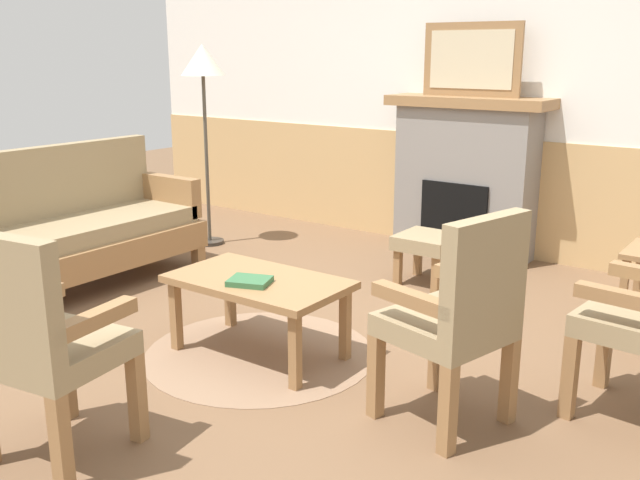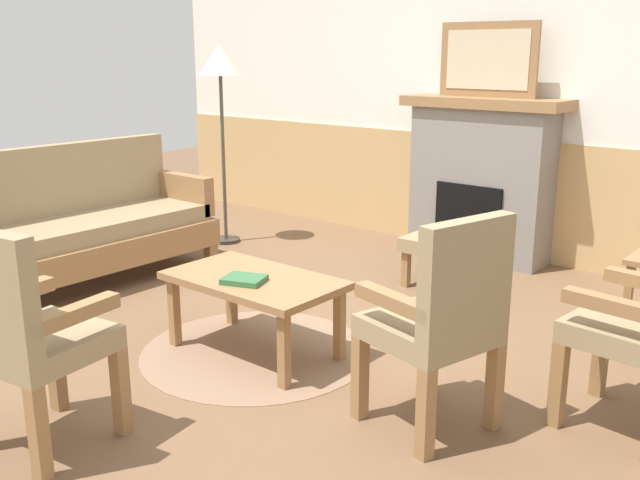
{
  "view_description": "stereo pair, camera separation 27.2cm",
  "coord_description": "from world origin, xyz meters",
  "px_view_note": "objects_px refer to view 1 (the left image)",
  "views": [
    {
      "loc": [
        2.36,
        -2.92,
        1.62
      ],
      "look_at": [
        0.0,
        0.35,
        0.55
      ],
      "focal_mm": 39.88,
      "sensor_mm": 36.0,
      "label": 1
    },
    {
      "loc": [
        2.57,
        -2.75,
        1.62
      ],
      "look_at": [
        0.0,
        0.35,
        0.55
      ],
      "focal_mm": 39.88,
      "sensor_mm": 36.0,
      "label": 2
    }
  ],
  "objects_px": {
    "couch": "(74,232)",
    "footstool": "(427,245)",
    "fireplace": "(465,176)",
    "floor_lamp_by_couch": "(203,73)",
    "framed_picture": "(472,60)",
    "book_on_table": "(250,281)",
    "armchair_by_window_left": "(458,312)",
    "armchair_front_left": "(41,337)",
    "coffee_table": "(258,288)"
  },
  "relations": [
    {
      "from": "fireplace",
      "to": "armchair_by_window_left",
      "type": "relative_size",
      "value": 1.33
    },
    {
      "from": "framed_picture",
      "to": "book_on_table",
      "type": "xyz_separation_m",
      "value": [
        -0.02,
        -2.61,
        -1.1
      ]
    },
    {
      "from": "couch",
      "to": "armchair_by_window_left",
      "type": "bearing_deg",
      "value": -4.21
    },
    {
      "from": "fireplace",
      "to": "armchair_by_window_left",
      "type": "height_order",
      "value": "fireplace"
    },
    {
      "from": "fireplace",
      "to": "coffee_table",
      "type": "distance_m",
      "value": 2.52
    },
    {
      "from": "framed_picture",
      "to": "book_on_table",
      "type": "distance_m",
      "value": 2.83
    },
    {
      "from": "couch",
      "to": "floor_lamp_by_couch",
      "type": "distance_m",
      "value": 1.74
    },
    {
      "from": "framed_picture",
      "to": "floor_lamp_by_couch",
      "type": "bearing_deg",
      "value": -153.01
    },
    {
      "from": "coffee_table",
      "to": "floor_lamp_by_couch",
      "type": "bearing_deg",
      "value": 140.87
    },
    {
      "from": "book_on_table",
      "to": "armchair_front_left",
      "type": "relative_size",
      "value": 0.22
    },
    {
      "from": "fireplace",
      "to": "armchair_front_left",
      "type": "height_order",
      "value": "fireplace"
    },
    {
      "from": "armchair_front_left",
      "to": "floor_lamp_by_couch",
      "type": "relative_size",
      "value": 0.58
    },
    {
      "from": "armchair_by_window_left",
      "to": "book_on_table",
      "type": "bearing_deg",
      "value": -179.0
    },
    {
      "from": "framed_picture",
      "to": "coffee_table",
      "type": "xyz_separation_m",
      "value": [
        -0.04,
        -2.51,
        -1.17
      ]
    },
    {
      "from": "framed_picture",
      "to": "armchair_front_left",
      "type": "height_order",
      "value": "framed_picture"
    },
    {
      "from": "couch",
      "to": "footstool",
      "type": "height_order",
      "value": "couch"
    },
    {
      "from": "coffee_table",
      "to": "armchair_front_left",
      "type": "bearing_deg",
      "value": -90.08
    },
    {
      "from": "couch",
      "to": "armchair_by_window_left",
      "type": "xyz_separation_m",
      "value": [
        3.02,
        -0.22,
        0.14
      ]
    },
    {
      "from": "couch",
      "to": "armchair_front_left",
      "type": "height_order",
      "value": "same"
    },
    {
      "from": "fireplace",
      "to": "floor_lamp_by_couch",
      "type": "distance_m",
      "value": 2.3
    },
    {
      "from": "armchair_by_window_left",
      "to": "armchair_front_left",
      "type": "xyz_separation_m",
      "value": [
        -1.21,
        -1.22,
        0.0
      ]
    },
    {
      "from": "couch",
      "to": "floor_lamp_by_couch",
      "type": "xyz_separation_m",
      "value": [
        -0.06,
        1.38,
        1.05
      ]
    },
    {
      "from": "couch",
      "to": "footstool",
      "type": "xyz_separation_m",
      "value": [
        1.98,
        1.51,
        -0.11
      ]
    },
    {
      "from": "floor_lamp_by_couch",
      "to": "framed_picture",
      "type": "bearing_deg",
      "value": 26.99
    },
    {
      "from": "coffee_table",
      "to": "armchair_front_left",
      "type": "xyz_separation_m",
      "value": [
        -0.0,
        -1.3,
        0.15
      ]
    },
    {
      "from": "fireplace",
      "to": "coffee_table",
      "type": "xyz_separation_m",
      "value": [
        -0.04,
        -2.51,
        -0.27
      ]
    },
    {
      "from": "couch",
      "to": "floor_lamp_by_couch",
      "type": "relative_size",
      "value": 1.07
    },
    {
      "from": "coffee_table",
      "to": "armchair_by_window_left",
      "type": "height_order",
      "value": "armchair_by_window_left"
    },
    {
      "from": "couch",
      "to": "floor_lamp_by_couch",
      "type": "bearing_deg",
      "value": 92.48
    },
    {
      "from": "framed_picture",
      "to": "footstool",
      "type": "distance_m",
      "value": 1.54
    },
    {
      "from": "fireplace",
      "to": "book_on_table",
      "type": "height_order",
      "value": "fireplace"
    },
    {
      "from": "couch",
      "to": "footstool",
      "type": "bearing_deg",
      "value": 37.24
    },
    {
      "from": "footstool",
      "to": "coffee_table",
      "type": "bearing_deg",
      "value": -95.69
    },
    {
      "from": "floor_lamp_by_couch",
      "to": "couch",
      "type": "bearing_deg",
      "value": -87.52
    },
    {
      "from": "armchair_front_left",
      "to": "fireplace",
      "type": "bearing_deg",
      "value": 89.31
    },
    {
      "from": "framed_picture",
      "to": "fireplace",
      "type": "bearing_deg",
      "value": -90.0
    },
    {
      "from": "book_on_table",
      "to": "armchair_by_window_left",
      "type": "distance_m",
      "value": 1.18
    },
    {
      "from": "coffee_table",
      "to": "footstool",
      "type": "relative_size",
      "value": 2.4
    },
    {
      "from": "armchair_front_left",
      "to": "floor_lamp_by_couch",
      "type": "distance_m",
      "value": 3.51
    },
    {
      "from": "armchair_by_window_left",
      "to": "coffee_table",
      "type": "bearing_deg",
      "value": 176.25
    },
    {
      "from": "fireplace",
      "to": "armchair_by_window_left",
      "type": "bearing_deg",
      "value": -65.83
    },
    {
      "from": "book_on_table",
      "to": "footstool",
      "type": "relative_size",
      "value": 0.53
    },
    {
      "from": "framed_picture",
      "to": "armchair_front_left",
      "type": "xyz_separation_m",
      "value": [
        -0.05,
        -3.8,
        -1.02
      ]
    },
    {
      "from": "footstool",
      "to": "fireplace",
      "type": "bearing_deg",
      "value": 98.0
    },
    {
      "from": "armchair_front_left",
      "to": "footstool",
      "type": "bearing_deg",
      "value": 86.77
    },
    {
      "from": "couch",
      "to": "armchair_front_left",
      "type": "bearing_deg",
      "value": -38.42
    },
    {
      "from": "framed_picture",
      "to": "coffee_table",
      "type": "distance_m",
      "value": 2.77
    },
    {
      "from": "footstool",
      "to": "armchair_front_left",
      "type": "distance_m",
      "value": 2.96
    },
    {
      "from": "floor_lamp_by_couch",
      "to": "armchair_front_left",
      "type": "bearing_deg",
      "value": -56.41
    },
    {
      "from": "fireplace",
      "to": "floor_lamp_by_couch",
      "type": "relative_size",
      "value": 0.77
    }
  ]
}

